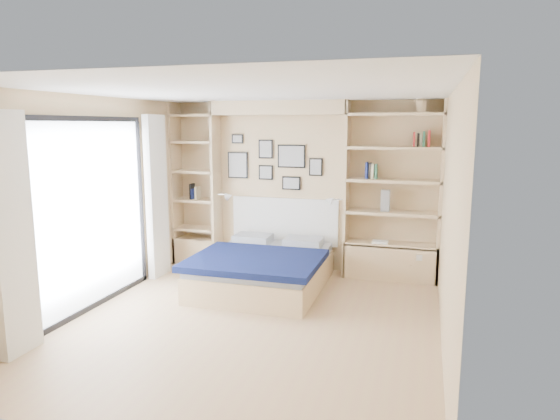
% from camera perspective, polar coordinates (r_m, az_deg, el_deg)
% --- Properties ---
extents(ground, '(4.50, 4.50, 0.00)m').
position_cam_1_polar(ground, '(5.66, -3.24, -12.74)').
color(ground, tan).
rests_on(ground, ground).
extents(room_shell, '(4.50, 4.50, 4.50)m').
position_cam_1_polar(room_shell, '(6.88, -2.12, 0.65)').
color(room_shell, tan).
rests_on(room_shell, ground).
extents(bed, '(1.64, 2.04, 1.07)m').
position_cam_1_polar(bed, '(6.74, -1.83, -6.60)').
color(bed, beige).
rests_on(bed, ground).
extents(photo_gallery, '(1.48, 0.02, 0.82)m').
position_cam_1_polar(photo_gallery, '(7.51, -0.92, 5.47)').
color(photo_gallery, black).
rests_on(photo_gallery, ground).
extents(reading_lamps, '(1.92, 0.12, 0.15)m').
position_cam_1_polar(reading_lamps, '(7.31, -0.29, 1.38)').
color(reading_lamps, silver).
rests_on(reading_lamps, ground).
extents(shelf_decor, '(3.53, 0.23, 2.03)m').
position_cam_1_polar(shelf_decor, '(7.05, 10.58, 5.66)').
color(shelf_decor, navy).
rests_on(shelf_decor, ground).
extents(deck_chair, '(0.62, 0.87, 0.81)m').
position_cam_1_polar(deck_chair, '(7.51, -24.46, -4.86)').
color(deck_chair, tan).
rests_on(deck_chair, ground).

